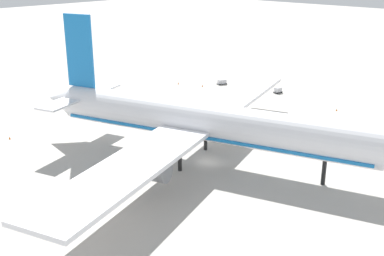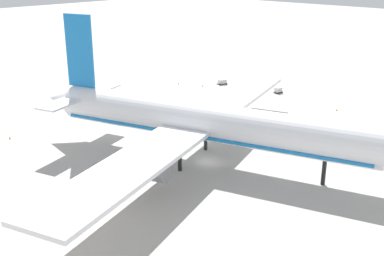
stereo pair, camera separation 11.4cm
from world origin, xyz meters
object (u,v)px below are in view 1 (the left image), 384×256
(baggage_cart_1, at_px, (222,82))
(traffic_cone_2, at_px, (178,83))
(traffic_cone_3, at_px, (337,110))
(airliner, at_px, (202,122))
(baggage_cart_2, at_px, (278,90))
(traffic_cone_0, at_px, (10,138))
(traffic_cone_1, at_px, (202,86))

(baggage_cart_1, distance_m, traffic_cone_2, 12.71)
(traffic_cone_3, bearing_deg, traffic_cone_2, -170.81)
(airliner, relative_size, traffic_cone_3, 142.20)
(airliner, relative_size, traffic_cone_2, 142.20)
(baggage_cart_1, height_order, baggage_cart_2, baggage_cart_2)
(airliner, height_order, baggage_cart_2, airliner)
(airliner, xyz_separation_m, traffic_cone_0, (-35.79, -18.14, -7.18))
(traffic_cone_0, xyz_separation_m, traffic_cone_2, (-6.66, 55.34, 0.00))
(airliner, relative_size, traffic_cone_1, 142.20)
(traffic_cone_0, bearing_deg, traffic_cone_3, 57.96)
(baggage_cart_1, relative_size, traffic_cone_2, 6.17)
(baggage_cart_2, xyz_separation_m, traffic_cone_1, (-19.49, -9.02, -0.54))
(traffic_cone_0, distance_m, traffic_cone_3, 74.05)
(airliner, relative_size, baggage_cart_1, 23.05)
(traffic_cone_1, bearing_deg, traffic_cone_3, 6.99)
(baggage_cart_2, relative_size, traffic_cone_1, 5.32)
(baggage_cart_2, xyz_separation_m, traffic_cone_3, (19.43, -4.25, -0.54))
(traffic_cone_2, bearing_deg, baggage_cart_2, 23.78)
(baggage_cart_2, distance_m, traffic_cone_2, 28.97)
(airliner, relative_size, traffic_cone_0, 142.20)
(baggage_cart_1, relative_size, traffic_cone_1, 6.17)
(traffic_cone_0, relative_size, traffic_cone_1, 1.00)
(traffic_cone_0, height_order, traffic_cone_1, same)
(airliner, distance_m, traffic_cone_0, 40.77)
(traffic_cone_0, relative_size, traffic_cone_2, 1.00)
(baggage_cart_1, height_order, traffic_cone_3, baggage_cart_1)
(baggage_cart_2, xyz_separation_m, traffic_cone_0, (-19.84, -67.02, -0.54))
(baggage_cart_1, distance_m, traffic_cone_0, 64.01)
(traffic_cone_2, bearing_deg, traffic_cone_3, 9.19)
(traffic_cone_0, bearing_deg, baggage_cart_1, 87.62)
(baggage_cart_1, relative_size, baggage_cart_2, 1.16)
(airliner, bearing_deg, traffic_cone_0, -153.12)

